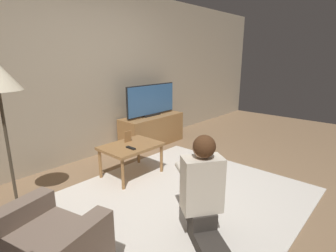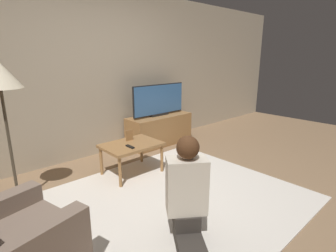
# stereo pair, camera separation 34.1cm
# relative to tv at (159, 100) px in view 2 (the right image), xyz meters

# --- Properties ---
(ground_plane) EXTENTS (10.00, 10.00, 0.00)m
(ground_plane) POSITION_rel_tv_xyz_m (-1.09, -1.61, -0.81)
(ground_plane) COLOR #896B4C
(wall_back) EXTENTS (10.00, 0.06, 2.60)m
(wall_back) POSITION_rel_tv_xyz_m (-1.09, 0.32, 0.49)
(wall_back) COLOR tan
(wall_back) RESTS_ON ground_plane
(rug) EXTENTS (2.55, 2.36, 0.02)m
(rug) POSITION_rel_tv_xyz_m (-1.09, -1.61, -0.81)
(rug) COLOR silver
(rug) RESTS_ON ground_plane
(tv_stand) EXTENTS (1.21, 0.46, 0.53)m
(tv_stand) POSITION_rel_tv_xyz_m (0.00, -0.00, -0.55)
(tv_stand) COLOR olive
(tv_stand) RESTS_ON ground_plane
(tv) EXTENTS (1.11, 0.08, 0.56)m
(tv) POSITION_rel_tv_xyz_m (0.00, 0.00, 0.00)
(tv) COLOR black
(tv) RESTS_ON tv_stand
(coffee_table) EXTENTS (0.75, 0.55, 0.44)m
(coffee_table) POSITION_rel_tv_xyz_m (-1.11, -0.73, -0.43)
(coffee_table) COLOR olive
(coffee_table) RESTS_ON ground_plane
(person_kneeling) EXTENTS (0.67, 0.80, 0.93)m
(person_kneeling) POSITION_rel_tv_xyz_m (-1.52, -2.15, -0.34)
(person_kneeling) COLOR #332D28
(person_kneeling) RESTS_ON rug
(picture_frame) EXTENTS (0.11, 0.01, 0.15)m
(picture_frame) POSITION_rel_tv_xyz_m (-1.06, -0.61, -0.30)
(picture_frame) COLOR olive
(picture_frame) RESTS_ON coffee_table
(remote) EXTENTS (0.04, 0.15, 0.02)m
(remote) POSITION_rel_tv_xyz_m (-1.21, -0.84, -0.37)
(remote) COLOR black
(remote) RESTS_ON coffee_table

